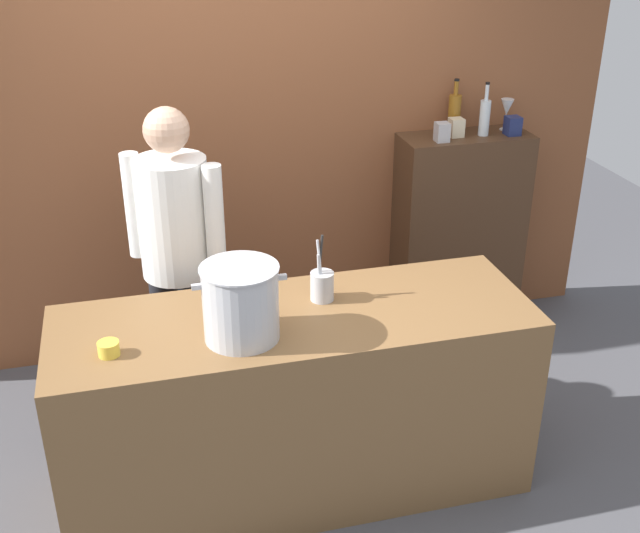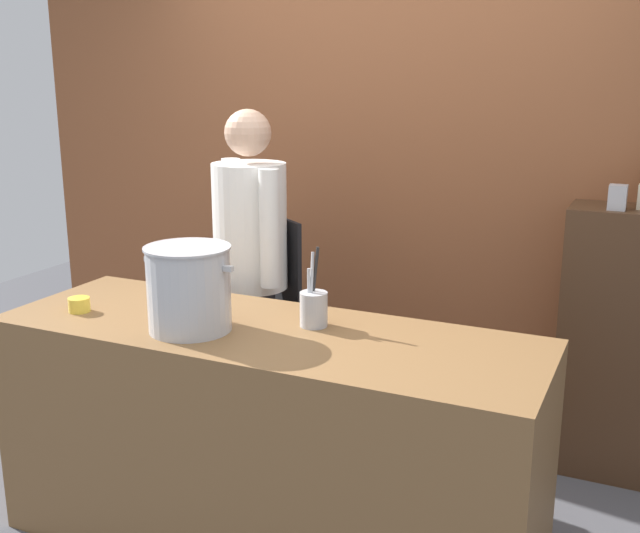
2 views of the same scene
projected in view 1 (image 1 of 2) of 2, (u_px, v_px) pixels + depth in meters
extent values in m
plane|color=#4C4C51|center=(298.00, 480.00, 3.71)|extent=(8.00, 8.00, 0.00)
cube|color=brown|center=(236.00, 97.00, 4.27)|extent=(4.40, 0.10, 3.00)
cube|color=brown|center=(296.00, 402.00, 3.52)|extent=(2.06, 0.70, 0.90)
cube|color=#472D1C|center=(458.00, 235.00, 4.76)|extent=(0.76, 0.32, 1.25)
cylinder|color=black|center=(202.00, 350.00, 3.96)|extent=(0.14, 0.14, 0.84)
cylinder|color=black|center=(169.00, 342.00, 4.03)|extent=(0.14, 0.14, 0.84)
cylinder|color=white|center=(174.00, 218.00, 3.68)|extent=(0.34, 0.34, 0.58)
cube|color=black|center=(197.00, 249.00, 3.94)|extent=(0.25, 0.20, 0.52)
cylinder|color=white|center=(214.00, 219.00, 3.60)|extent=(0.09, 0.09, 0.52)
cylinder|color=white|center=(134.00, 205.00, 3.75)|extent=(0.09, 0.09, 0.52)
sphere|color=tan|center=(166.00, 130.00, 3.50)|extent=(0.21, 0.21, 0.21)
cylinder|color=#B7BABF|center=(241.00, 304.00, 3.09)|extent=(0.30, 0.30, 0.31)
cylinder|color=#B7BABF|center=(239.00, 268.00, 3.02)|extent=(0.31, 0.31, 0.01)
cube|color=#B7BABF|center=(196.00, 287.00, 3.01)|extent=(0.04, 0.02, 0.02)
cube|color=#B7BABF|center=(282.00, 277.00, 3.08)|extent=(0.04, 0.02, 0.02)
cylinder|color=#B7BABF|center=(322.00, 286.00, 3.42)|extent=(0.10, 0.10, 0.13)
cylinder|color=#262626|center=(320.00, 265.00, 3.39)|extent=(0.04, 0.02, 0.28)
cylinder|color=#B7BABF|center=(320.00, 269.00, 3.37)|extent=(0.02, 0.07, 0.26)
cylinder|color=#B7BABF|center=(319.00, 276.00, 3.38)|extent=(0.02, 0.02, 0.20)
cylinder|color=yellow|center=(109.00, 349.00, 3.02)|extent=(0.08, 0.08, 0.06)
cylinder|color=#8C5919|center=(454.00, 113.00, 4.51)|extent=(0.07, 0.07, 0.21)
cylinder|color=#8C5919|center=(456.00, 88.00, 4.45)|extent=(0.03, 0.03, 0.08)
cylinder|color=black|center=(457.00, 80.00, 4.43)|extent=(0.03, 0.03, 0.01)
cylinder|color=silver|center=(484.00, 118.00, 4.45)|extent=(0.06, 0.06, 0.20)
cylinder|color=silver|center=(487.00, 92.00, 4.38)|extent=(0.02, 0.02, 0.09)
cylinder|color=black|center=(488.00, 83.00, 4.36)|extent=(0.02, 0.02, 0.01)
cylinder|color=silver|center=(505.00, 129.00, 4.59)|extent=(0.06, 0.06, 0.01)
cylinder|color=silver|center=(505.00, 122.00, 4.57)|extent=(0.01, 0.01, 0.08)
cone|color=silver|center=(507.00, 107.00, 4.53)|extent=(0.08, 0.08, 0.09)
cube|color=beige|center=(456.00, 127.00, 4.45)|extent=(0.08, 0.08, 0.10)
cube|color=navy|center=(513.00, 126.00, 4.48)|extent=(0.08, 0.08, 0.11)
cube|color=#B2B2B7|center=(442.00, 132.00, 4.36)|extent=(0.07, 0.07, 0.11)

